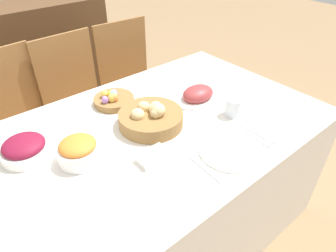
{
  "coord_description": "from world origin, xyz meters",
  "views": [
    {
      "loc": [
        -0.7,
        -0.9,
        1.57
      ],
      "look_at": [
        -0.01,
        -0.08,
        0.79
      ],
      "focal_mm": 32.0,
      "sensor_mm": 36.0,
      "label": 1
    }
  ],
  "objects": [
    {
      "name": "carrot_bowl",
      "position": [
        -0.4,
        0.01,
        0.8
      ],
      "size": [
        0.17,
        0.17,
        0.1
      ],
      "color": "white",
      "rests_on": "dining_table"
    },
    {
      "name": "chair_far_center",
      "position": [
        -0.03,
        0.86,
        0.5
      ],
      "size": [
        0.44,
        0.44,
        0.93
      ],
      "rotation": [
        0.0,
        0.0,
        0.06
      ],
      "color": "olive",
      "rests_on": "ground"
    },
    {
      "name": "ground_plane",
      "position": [
        0.0,
        0.0,
        0.0
      ],
      "size": [
        12.0,
        12.0,
        0.0
      ],
      "primitive_type": "plane",
      "color": "#937551"
    },
    {
      "name": "sideboard",
      "position": [
        -0.15,
        1.69,
        0.49
      ],
      "size": [
        1.48,
        0.44,
        0.98
      ],
      "color": "brown",
      "rests_on": "ground"
    },
    {
      "name": "butter_dish",
      "position": [
        -0.17,
        -0.17,
        0.77
      ],
      "size": [
        0.13,
        0.08,
        0.03
      ],
      "color": "white",
      "rests_on": "dining_table"
    },
    {
      "name": "bread_basket",
      "position": [
        -0.03,
        0.03,
        0.79
      ],
      "size": [
        0.3,
        0.3,
        0.12
      ],
      "color": "olive",
      "rests_on": "dining_table"
    },
    {
      "name": "drinking_cup",
      "position": [
        0.33,
        -0.16,
        0.8
      ],
      "size": [
        0.08,
        0.08,
        0.09
      ],
      "color": "silver",
      "rests_on": "dining_table"
    },
    {
      "name": "beet_salad_bowl",
      "position": [
        -0.55,
        0.18,
        0.79
      ],
      "size": [
        0.2,
        0.2,
        0.09
      ],
      "color": "white",
      "rests_on": "dining_table"
    },
    {
      "name": "chair_far_left",
      "position": [
        -0.42,
        0.86,
        0.5
      ],
      "size": [
        0.47,
        0.47,
        0.93
      ],
      "rotation": [
        0.0,
        0.0,
        0.12
      ],
      "color": "olive",
      "rests_on": "ground"
    },
    {
      "name": "dinner_plate",
      "position": [
        0.1,
        -0.34,
        0.76
      ],
      "size": [
        0.26,
        0.26,
        0.01
      ],
      "color": "white",
      "rests_on": "dining_table"
    },
    {
      "name": "egg_basket",
      "position": [
        -0.07,
        0.3,
        0.78
      ],
      "size": [
        0.21,
        0.21,
        0.08
      ],
      "color": "olive",
      "rests_on": "dining_table"
    },
    {
      "name": "fork",
      "position": [
        -0.05,
        -0.34,
        0.75
      ],
      "size": [
        0.02,
        0.19,
        0.0
      ],
      "rotation": [
        0.0,
        0.0,
        -0.05
      ],
      "color": "silver",
      "rests_on": "dining_table"
    },
    {
      "name": "spoon",
      "position": [
        0.29,
        -0.34,
        0.75
      ],
      "size": [
        0.02,
        0.19,
        0.0
      ],
      "rotation": [
        0.0,
        0.0,
        0.05
      ],
      "color": "silver",
      "rests_on": "dining_table"
    },
    {
      "name": "chair_far_right",
      "position": [
        0.41,
        0.86,
        0.5
      ],
      "size": [
        0.44,
        0.44,
        0.93
      ],
      "rotation": [
        0.0,
        0.0,
        -0.06
      ],
      "color": "olive",
      "rests_on": "ground"
    },
    {
      "name": "dining_table",
      "position": [
        0.0,
        0.0,
        0.38
      ],
      "size": [
        1.58,
        1.03,
        0.75
      ],
      "color": "white",
      "rests_on": "ground"
    },
    {
      "name": "ham_platter",
      "position": [
        0.3,
        0.05,
        0.78
      ],
      "size": [
        0.28,
        0.2,
        0.08
      ],
      "color": "white",
      "rests_on": "dining_table"
    },
    {
      "name": "knife",
      "position": [
        0.26,
        -0.34,
        0.75
      ],
      "size": [
        0.02,
        0.19,
        0.0
      ],
      "rotation": [
        0.0,
        0.0,
        -0.05
      ],
      "color": "silver",
      "rests_on": "dining_table"
    }
  ]
}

